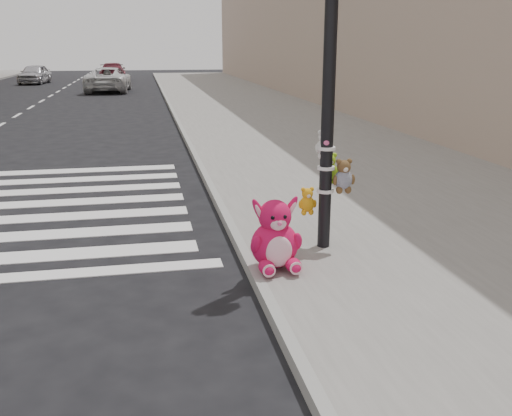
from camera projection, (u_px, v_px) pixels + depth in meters
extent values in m
plane|color=black|center=(116.00, 342.00, 5.36)|extent=(120.00, 120.00, 0.00)
cube|color=slate|center=(316.00, 143.00, 15.70)|extent=(7.00, 80.00, 0.14)
cube|color=gray|center=(190.00, 148.00, 15.06)|extent=(0.12, 80.00, 0.15)
cylinder|color=black|center=(329.00, 91.00, 6.95)|extent=(0.16, 0.16, 4.00)
cylinder|color=white|center=(325.00, 191.00, 7.29)|extent=(0.22, 0.22, 0.04)
cylinder|color=white|center=(326.00, 168.00, 7.21)|extent=(0.22, 0.22, 0.04)
cylinder|color=white|center=(327.00, 148.00, 7.14)|extent=(0.22, 0.22, 0.04)
ellipsoid|color=#D6124E|center=(267.00, 270.00, 6.50)|extent=(0.20, 0.31, 0.16)
ellipsoid|color=#D6124E|center=(293.00, 267.00, 6.57)|extent=(0.20, 0.31, 0.16)
ellipsoid|color=#D6124E|center=(275.00, 245.00, 6.71)|extent=(0.59, 0.50, 0.56)
ellipsoid|color=#F9BFD1|center=(279.00, 252.00, 6.53)|extent=(0.32, 0.13, 0.37)
sphere|color=#D6124E|center=(275.00, 216.00, 6.61)|extent=(0.40, 0.40, 0.39)
ellipsoid|color=#D6124E|center=(260.00, 212.00, 6.57)|extent=(0.27, 0.09, 0.39)
ellipsoid|color=#D6124E|center=(289.00, 210.00, 6.65)|extent=(0.27, 0.09, 0.39)
imported|color=silver|center=(108.00, 80.00, 33.41)|extent=(2.62, 5.21, 1.42)
imported|color=maroon|center=(113.00, 72.00, 43.49)|extent=(2.01, 4.71, 1.35)
imported|color=#BCBBC1|center=(35.00, 74.00, 40.24)|extent=(2.04, 4.14, 1.36)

